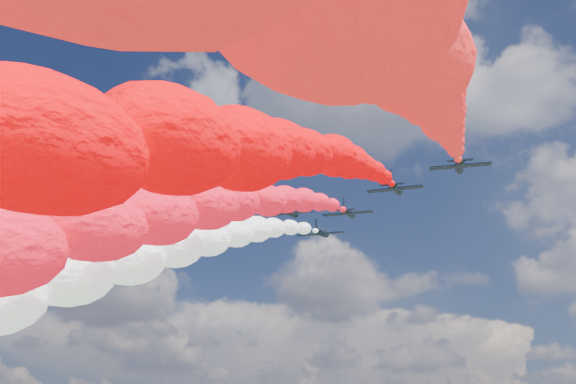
% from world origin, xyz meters
% --- Properties ---
extents(jet_0, '(10.06, 13.57, 5.56)m').
position_xyz_m(jet_0, '(-31.14, -4.46, 109.05)').
color(jet_0, black).
extents(jet_1, '(10.04, 13.55, 5.56)m').
position_xyz_m(jet_1, '(-18.62, 4.60, 109.05)').
color(jet_1, black).
extents(jet_2, '(10.23, 13.68, 5.56)m').
position_xyz_m(jet_2, '(-8.79, 14.23, 109.05)').
color(jet_2, black).
extents(trail_2, '(7.17, 127.82, 53.45)m').
position_xyz_m(trail_2, '(-8.79, -51.47, 84.74)').
color(trail_2, '#1146FF').
extents(jet_3, '(9.73, 13.32, 5.56)m').
position_xyz_m(jet_3, '(-1.36, 9.44, 109.05)').
color(jet_3, black).
extents(trail_3, '(7.17, 127.82, 53.45)m').
position_xyz_m(trail_3, '(-1.36, -56.26, 84.74)').
color(trail_3, white).
extents(jet_4, '(9.77, 13.35, 5.56)m').
position_xyz_m(jet_4, '(1.50, 24.02, 109.05)').
color(jet_4, black).
extents(trail_4, '(7.17, 127.82, 53.45)m').
position_xyz_m(trail_4, '(1.50, -41.68, 84.74)').
color(trail_4, white).
extents(jet_5, '(10.04, 13.55, 5.56)m').
position_xyz_m(jet_5, '(9.54, 12.77, 109.05)').
color(jet_5, black).
extents(trail_5, '(7.17, 127.82, 53.45)m').
position_xyz_m(trail_5, '(9.54, -52.93, 84.74)').
color(trail_5, red).
extents(jet_6, '(9.81, 13.38, 5.56)m').
position_xyz_m(jet_6, '(20.12, 2.23, 109.05)').
color(jet_6, black).
extents(trail_6, '(7.17, 127.82, 53.45)m').
position_xyz_m(trail_6, '(20.12, -63.47, 84.74)').
color(trail_6, '#E80004').
extents(jet_7, '(10.48, 13.86, 5.56)m').
position_xyz_m(jet_7, '(31.54, -5.21, 109.05)').
color(jet_7, black).
extents(trail_7, '(7.17, 127.82, 53.45)m').
position_xyz_m(trail_7, '(31.54, -70.90, 84.74)').
color(trail_7, red).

